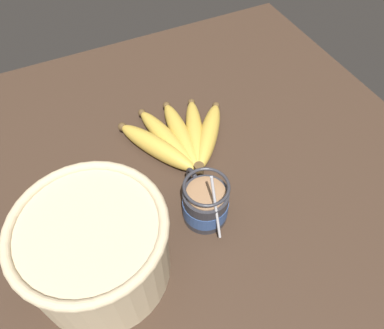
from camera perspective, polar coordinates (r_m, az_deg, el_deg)
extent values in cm
cube|color=#332319|center=(78.11, -0.54, -4.15)|extent=(109.04, 109.04, 3.64)
cylinder|color=#28282D|center=(69.90, 2.42, -6.02)|extent=(8.40, 8.40, 7.57)
cylinder|color=navy|center=(70.24, 2.41, -6.19)|extent=(8.60, 8.60, 3.39)
torus|color=#28282D|center=(71.56, 0.58, -2.43)|extent=(5.55, 0.90, 5.55)
cylinder|color=#846042|center=(66.65, 2.53, -4.23)|extent=(7.20, 7.20, 0.40)
torus|color=#28282D|center=(64.99, 2.59, -3.24)|extent=(8.40, 8.40, 0.60)
cylinder|color=#B2B2B7|center=(64.69, 4.05, -6.56)|extent=(4.98, 0.50, 13.06)
ellipsoid|color=#B2B2B7|center=(71.20, 2.90, -7.90)|extent=(3.00, 2.00, 0.80)
cylinder|color=#4C381E|center=(75.50, 1.06, -0.79)|extent=(2.00, 2.00, 3.00)
ellipsoid|color=#B79338|center=(82.96, 2.52, 4.51)|extent=(17.64, 14.92, 4.02)
sphere|color=#4C381E|center=(89.68, 3.67, 8.91)|extent=(1.81, 1.81, 1.81)
ellipsoid|color=#B79338|center=(83.44, 0.41, 4.81)|extent=(20.14, 10.86, 3.77)
sphere|color=#4C381E|center=(90.60, -0.09, 9.46)|extent=(1.70, 1.70, 1.70)
ellipsoid|color=#B79338|center=(82.96, -1.73, 4.53)|extent=(20.47, 5.73, 3.99)
sphere|color=#4C381E|center=(89.81, -3.90, 8.95)|extent=(1.79, 1.79, 1.79)
ellipsoid|color=#B79338|center=(82.23, -3.80, 3.85)|extent=(21.13, 7.98, 3.96)
sphere|color=#4C381E|center=(88.60, -7.64, 7.81)|extent=(1.78, 1.78, 1.78)
ellipsoid|color=#B79338|center=(80.66, -5.37, 2.65)|extent=(20.01, 13.30, 4.34)
sphere|color=#4C381E|center=(85.86, -10.58, 5.69)|extent=(1.95, 1.95, 1.95)
cylinder|color=tan|center=(63.34, -14.34, -12.44)|extent=(23.08, 23.08, 14.73)
torus|color=tan|center=(56.99, -15.80, -9.17)|extent=(24.24, 24.24, 1.62)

